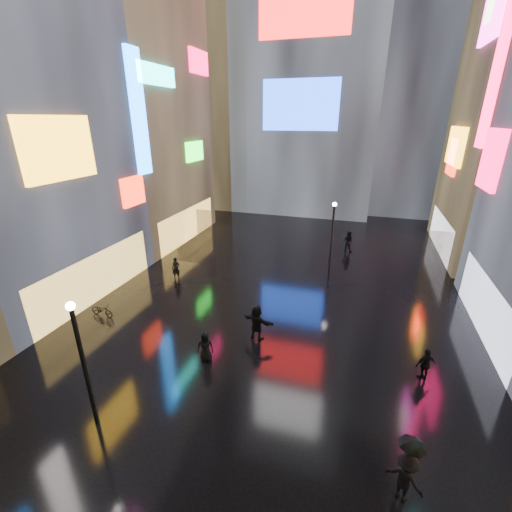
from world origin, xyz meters
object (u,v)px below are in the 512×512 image
at_px(lamp_near, 83,359).
at_px(lamp_far, 332,233).
at_px(pedestrian_3, 425,364).
at_px(bicycle, 102,310).

bearing_deg(lamp_near, lamp_far, 68.15).
distance_m(lamp_near, lamp_far, 18.32).
distance_m(pedestrian_3, bicycle, 17.12).
bearing_deg(lamp_near, bicycle, 128.57).
xyz_separation_m(lamp_far, pedestrian_3, (5.26, -10.75, -2.17)).
relative_size(lamp_far, pedestrian_3, 3.37).
bearing_deg(lamp_far, lamp_near, -111.85).
height_order(lamp_near, lamp_far, same).
xyz_separation_m(pedestrian_3, bicycle, (-17.11, 0.05, -0.37)).
distance_m(lamp_far, pedestrian_3, 12.16).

